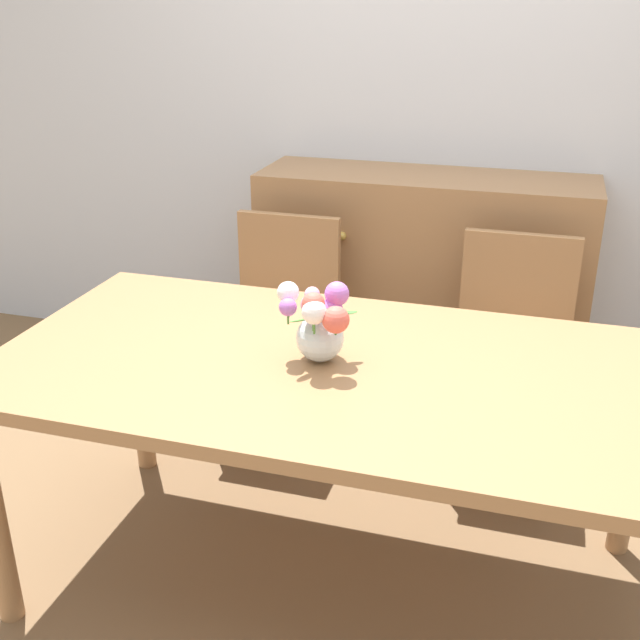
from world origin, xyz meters
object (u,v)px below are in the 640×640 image
object	(u,v)px
chair_left	(281,314)
chair_right	(512,341)
dining_table	(333,388)
flower_vase	(319,323)
dresser	(421,288)

from	to	relation	value
chair_left	chair_right	xyz separation A→B (m)	(0.90, 0.00, 0.00)
chair_right	dining_table	bearing A→B (deg)	61.66
chair_left	flower_vase	bearing A→B (deg)	116.16
dining_table	chair_right	xyz separation A→B (m)	(0.45, 0.83, -0.16)
chair_right	flower_vase	world-z (taller)	flower_vase
flower_vase	dining_table	bearing A→B (deg)	8.27
chair_right	dresser	world-z (taller)	dresser
chair_left	dresser	world-z (taller)	dresser
chair_left	dresser	distance (m)	0.69
dresser	chair_right	bearing A→B (deg)	-49.63
chair_right	dresser	xyz separation A→B (m)	(-0.42, 0.50, -0.02)
chair_left	dresser	xyz separation A→B (m)	(0.48, 0.50, -0.02)
dining_table	chair_left	size ratio (longest dim) A/B	2.11
flower_vase	chair_right	bearing A→B (deg)	59.86
dining_table	chair_right	size ratio (longest dim) A/B	2.11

